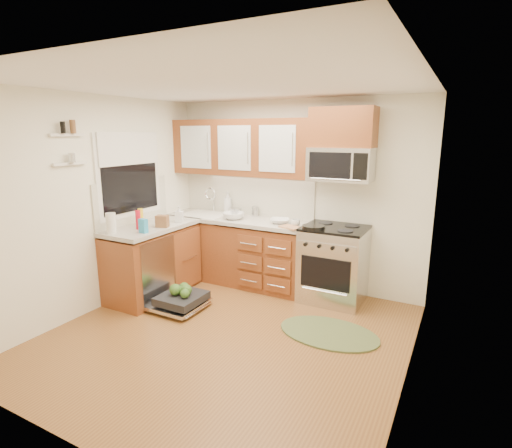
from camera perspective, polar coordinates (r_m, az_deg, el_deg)
The scene contains 38 objects.
floor at distance 4.33m, azimuth -4.19°, elevation -15.70°, with size 3.50×3.50×0.00m, color brown.
ceiling at distance 3.83m, azimuth -4.83°, elevation 19.28°, with size 3.50×3.50×0.00m, color white.
wall_back at distance 5.43m, azimuth 5.47°, elevation 4.13°, with size 3.50×0.04×2.50m, color white.
wall_front at distance 2.64m, azimuth -25.37°, elevation -6.49°, with size 3.50×0.04×2.50m, color white.
wall_left at distance 5.04m, azimuth -21.57°, elevation 2.61°, with size 0.04×3.50×2.50m, color white.
wall_right at distance 3.32m, azimuth 21.94°, elevation -2.37°, with size 0.04×3.50×2.50m, color white.
base_cabinet_back at distance 5.66m, azimuth -2.69°, elevation -4.01°, with size 2.05×0.60×0.85m, color brown.
base_cabinet_left at distance 5.37m, azimuth -14.49°, elevation -5.37°, with size 0.60×1.25×0.85m, color brown.
countertop_back at distance 5.54m, azimuth -2.79°, elevation 0.67°, with size 2.07×0.64×0.05m, color beige.
countertop_left at distance 5.24m, azimuth -14.70°, elevation -0.45°, with size 0.64×1.27×0.05m, color beige.
backsplash_back at distance 5.73m, azimuth -1.31°, elevation 4.25°, with size 2.05×0.02×0.57m, color silver.
backsplash_left at distance 5.38m, azimuth -17.21°, elevation 3.11°, with size 0.02×1.25×0.57m, color silver.
upper_cabinets at distance 5.53m, azimuth -2.17°, elevation 10.85°, with size 2.05×0.35×0.75m, color brown, non-canonical shape.
cabinet_over_mw at distance 4.97m, azimuth 12.34°, elevation 13.34°, with size 0.76×0.35×0.47m, color brown.
range at distance 5.09m, azimuth 11.00°, elevation -5.62°, with size 0.76×0.64×0.95m, color silver, non-canonical shape.
microwave at distance 4.96m, azimuth 12.02°, elevation 8.33°, with size 0.76×0.38×0.40m, color silver, non-canonical shape.
sink at distance 5.82m, azimuth -7.33°, elevation 0.18°, with size 0.62×0.50×0.26m, color white, non-canonical shape.
dishwasher at distance 4.96m, azimuth -10.91°, elevation -10.75°, with size 0.70×0.60×0.20m, color silver, non-canonical shape.
window at distance 5.32m, azimuth -17.65°, elevation 6.68°, with size 0.03×1.05×1.05m, color white, non-canonical shape.
window_blind at distance 5.28m, azimuth -17.70°, elevation 10.23°, with size 0.02×0.96×0.40m, color white.
shelf_upper at distance 4.73m, azimuth -25.40°, elevation 11.43°, with size 0.04×0.40×0.03m, color white.
shelf_lower at distance 4.74m, azimuth -25.05°, elevation 7.82°, with size 0.04×0.40×0.03m, color white.
rug at distance 4.43m, azimuth 10.34°, elevation -15.07°, with size 1.06×0.69×0.02m, color #535F36, non-canonical shape.
skillet at distance 4.78m, azimuth 8.20°, elevation -0.49°, with size 0.27×0.27×0.05m, color black.
stock_pot at distance 5.62m, azimuth -3.02°, elevation 1.71°, with size 0.19×0.19×0.11m, color silver.
cutting_board at distance 4.94m, azimuth 4.96°, elevation -0.46°, with size 0.27×0.17×0.02m, color #B07C50.
canister at distance 5.61m, azimuth -0.14°, elevation 1.85°, with size 0.09×0.09×0.14m, color silver.
paper_towel_roll at distance 4.91m, azimuth -20.00°, elevation 0.09°, with size 0.11×0.11×0.25m, color white.
mustard_bottle at distance 5.27m, azimuth -16.14°, elevation 0.99°, with size 0.07×0.07×0.21m, color yellow.
red_bottle at distance 5.05m, azimuth -16.48°, elevation 0.58°, with size 0.06×0.06×0.23m, color red.
wooden_box at distance 5.09m, azimuth -13.25°, elevation 0.39°, with size 0.15×0.11×0.15m, color brown.
blue_carton at distance 4.85m, azimuth -15.80°, elevation -0.27°, with size 0.10×0.06×0.17m, color #2A8FC6.
bowl_a at distance 5.17m, azimuth 3.41°, elevation 0.43°, with size 0.25×0.25×0.06m, color #999999.
bowl_b at distance 5.43m, azimuth -3.25°, elevation 1.18°, with size 0.29×0.29×0.09m, color #999999.
cup at distance 5.03m, azimuth 5.69°, elevation 0.17°, with size 0.11×0.11×0.09m, color #999999.
soap_bottle_a at distance 5.82m, azimuth -4.05°, elevation 3.08°, with size 0.12×0.12×0.31m, color #999999.
soap_bottle_b at distance 5.33m, azimuth -10.93°, elevation 1.41°, with size 0.10×0.10×0.21m, color #999999.
soap_bottle_c at distance 5.18m, azimuth -13.24°, elevation 0.64°, with size 0.12×0.12×0.15m, color #999999.
Camera 1 is at (2.05, -3.21, 2.07)m, focal length 28.00 mm.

